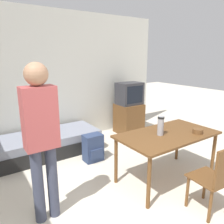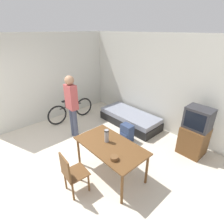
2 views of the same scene
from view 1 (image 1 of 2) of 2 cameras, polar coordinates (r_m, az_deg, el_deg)
The scene contains 9 objects.
wall_back at distance 4.61m, azimuth -17.47°, elevation 8.17°, with size 5.52×0.06×2.70m.
daybed at distance 4.34m, azimuth -16.36°, elevation -7.94°, with size 1.95×0.85×0.39m.
tv at distance 5.18m, azimuth 4.46°, elevation 0.66°, with size 0.56×0.54×1.21m.
dining_table at distance 3.27m, azimuth 14.25°, elevation -6.71°, with size 1.45×0.80×0.73m.
wooden_chair at distance 2.82m, azimuth 25.66°, elevation -15.02°, with size 0.43×0.43×0.87m.
person_standing at distance 2.39m, azimuth -18.04°, elevation -5.19°, with size 0.34×0.23×1.75m.
thermos_flask at distance 3.11m, azimuth 12.60°, elevation -3.31°, with size 0.09×0.09×0.27m.
mate_bowl at distance 3.37m, azimuth 21.49°, elevation -4.66°, with size 0.14×0.14×0.07m.
backpack at distance 3.89m, azimuth -4.96°, elevation -9.30°, with size 0.33×0.25×0.48m.
Camera 1 is at (-1.33, -0.96, 1.81)m, focal length 35.00 mm.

